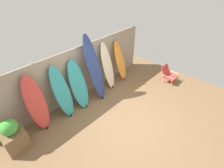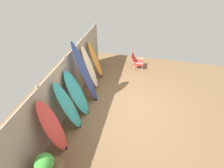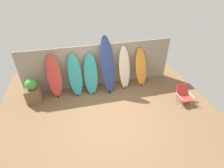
{
  "view_description": "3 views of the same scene",
  "coord_description": "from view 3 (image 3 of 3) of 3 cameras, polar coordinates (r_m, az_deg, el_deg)",
  "views": [
    {
      "loc": [
        -2.99,
        -2.22,
        3.96
      ],
      "look_at": [
        0.13,
        0.65,
        0.99
      ],
      "focal_mm": 28.0,
      "sensor_mm": 36.0,
      "label": 1
    },
    {
      "loc": [
        -4.11,
        -0.35,
        4.28
      ],
      "look_at": [
        0.04,
        0.61,
        1.01
      ],
      "focal_mm": 28.0,
      "sensor_mm": 36.0,
      "label": 2
    },
    {
      "loc": [
        -0.97,
        -4.24,
        4.34
      ],
      "look_at": [
        0.27,
        0.85,
        0.72
      ],
      "focal_mm": 28.0,
      "sensor_mm": 36.0,
      "label": 3
    }
  ],
  "objects": [
    {
      "name": "ground",
      "position": [
        6.14,
        -0.62,
        -10.26
      ],
      "size": [
        7.68,
        7.68,
        0.0
      ],
      "primitive_type": "plane",
      "color": "brown"
    },
    {
      "name": "fence_back",
      "position": [
        7.19,
        -4.34,
        6.03
      ],
      "size": [
        6.08,
        0.11,
        1.8
      ],
      "color": "gray",
      "rests_on": "ground"
    },
    {
      "name": "surfboard_red_0",
      "position": [
        6.92,
        -18.35,
        2.24
      ],
      "size": [
        0.52,
        0.5,
        1.67
      ],
      "color": "#D13D38",
      "rests_on": "ground"
    },
    {
      "name": "surfboard_teal_1",
      "position": [
        6.84,
        -11.9,
        2.73
      ],
      "size": [
        0.56,
        0.65,
        1.62
      ],
      "color": "teal",
      "rests_on": "ground"
    },
    {
      "name": "surfboard_teal_2",
      "position": [
        6.87,
        -6.92,
        3.11
      ],
      "size": [
        0.59,
        0.71,
        1.56
      ],
      "color": "teal",
      "rests_on": "ground"
    },
    {
      "name": "surfboard_navy_3",
      "position": [
        6.75,
        -1.42,
        5.95
      ],
      "size": [
        0.63,
        0.8,
        2.21
      ],
      "color": "navy",
      "rests_on": "ground"
    },
    {
      "name": "surfboard_cream_4",
      "position": [
        7.11,
        4.08,
        5.17
      ],
      "size": [
        0.46,
        0.56,
        1.72
      ],
      "color": "beige",
      "rests_on": "ground"
    },
    {
      "name": "surfboard_orange_5",
      "position": [
        7.4,
        9.45,
        5.26
      ],
      "size": [
        0.54,
        0.6,
        1.55
      ],
      "color": "orange",
      "rests_on": "ground"
    },
    {
      "name": "beach_chair",
      "position": [
        7.05,
        22.34,
        -3.09
      ],
      "size": [
        0.5,
        0.57,
        0.64
      ],
      "rotation": [
        0.0,
        0.0,
        -0.11
      ],
      "color": "silver",
      "rests_on": "ground"
    },
    {
      "name": "planter_box",
      "position": [
        7.1,
        -24.37,
        -2.33
      ],
      "size": [
        0.53,
        0.53,
        0.96
      ],
      "color": "brown",
      "rests_on": "ground"
    }
  ]
}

